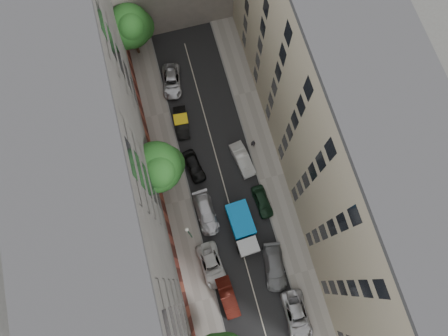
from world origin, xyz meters
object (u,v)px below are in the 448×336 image
object	(u,v)px
car_right_0	(297,316)
car_right_1	(275,267)
tarp_truck	(243,228)
car_right_2	(262,202)
car_left_3	(206,213)
car_right_3	(242,159)
tree_mid	(158,168)
car_left_5	(182,123)
car_left_2	(212,265)
car_left_1	(228,297)
car_left_6	(172,81)
lamp_post	(189,233)
pedestrian	(253,143)
car_left_4	(194,166)
tree_far	(131,28)

from	to	relation	value
car_right_0	car_right_1	xyz separation A→B (m)	(-0.80, 5.25, 0.02)
tarp_truck	car_right_2	bearing A→B (deg)	34.54
car_left_3	car_right_3	xyz separation A→B (m)	(5.60, 4.92, -0.02)
car_left_3	tree_mid	distance (m)	7.99
car_left_5	car_right_3	world-z (taller)	car_right_3
car_left_3	tree_mid	bearing A→B (deg)	124.62
car_left_2	tree_mid	size ratio (longest dim) A/B	0.54
car_left_3	car_left_5	distance (m)	11.20
car_left_1	car_right_2	world-z (taller)	car_left_1
car_left_6	car_right_0	distance (m)	30.28
car_right_3	tree_mid	world-z (taller)	tree_mid
lamp_post	pedestrian	distance (m)	13.09
car_left_2	tree_mid	xyz separation A→B (m)	(-2.70, 10.23, 5.54)
car_right_3	tree_mid	size ratio (longest dim) A/B	0.48
tarp_truck	car_left_3	world-z (taller)	tarp_truck
car_left_3	car_left_4	size ratio (longest dim) A/B	1.25
tarp_truck	car_right_1	world-z (taller)	tarp_truck
car_right_2	pedestrian	xyz separation A→B (m)	(0.90, 6.83, 0.26)
car_left_2	car_right_3	world-z (taller)	car_right_3
tree_mid	tree_far	bearing A→B (deg)	88.30
car_left_1	car_left_5	bearing A→B (deg)	86.58
tarp_truck	tree_mid	world-z (taller)	tree_mid
car_left_2	pedestrian	bearing A→B (deg)	52.33
car_left_2	tree_far	world-z (taller)	tree_far
lamp_post	tarp_truck	bearing A→B (deg)	-6.64
car_right_0	lamp_post	distance (m)	14.13
car_left_1	car_left_6	size ratio (longest dim) A/B	0.90
car_left_3	car_left_4	distance (m)	5.60
car_left_2	car_left_4	xyz separation A→B (m)	(0.80, 11.20, 0.01)
car_left_4	car_right_1	bearing A→B (deg)	-76.60
car_left_4	pedestrian	world-z (taller)	pedestrian
car_left_5	car_left_1	bearing A→B (deg)	-85.18
tarp_truck	tree_far	size ratio (longest dim) A/B	0.73
car_right_3	car_right_2	bearing A→B (deg)	-90.81
car_left_1	car_right_0	world-z (taller)	car_right_0
car_left_4	car_right_3	distance (m)	5.64
car_left_4	pedestrian	bearing A→B (deg)	-3.21
tree_mid	pedestrian	size ratio (longest dim) A/B	5.94
car_left_2	car_left_5	bearing A→B (deg)	83.89
car_left_2	car_left_3	world-z (taller)	car_left_3
tarp_truck	car_left_2	distance (m)	5.15
car_right_3	car_left_2	bearing A→B (deg)	-130.67
car_left_6	car_right_1	xyz separation A→B (m)	(5.60, -24.35, 0.07)
tarp_truck	car_left_4	world-z (taller)	tarp_truck
car_left_1	car_left_4	distance (m)	14.80
car_right_3	tarp_truck	bearing A→B (deg)	-115.43
car_left_2	lamp_post	xyz separation A→B (m)	(-1.37, 3.54, 3.33)
car_left_1	car_left_4	bearing A→B (deg)	86.32
car_left_1	car_right_0	distance (m)	7.34
tree_mid	car_left_5	bearing A→B (deg)	62.58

